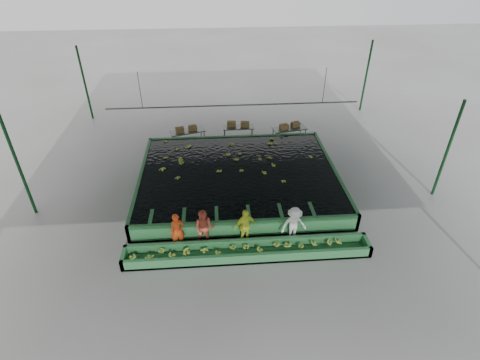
{
  "coord_description": "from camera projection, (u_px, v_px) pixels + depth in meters",
  "views": [
    {
      "loc": [
        -1.14,
        -14.54,
        11.04
      ],
      "look_at": [
        0.0,
        0.5,
        1.0
      ],
      "focal_mm": 28.0,
      "sensor_mm": 36.0,
      "label": 1
    }
  ],
  "objects": [
    {
      "name": "cableway_rail",
      "position": [
        234.0,
        105.0,
        20.75
      ],
      "size": [
        0.08,
        0.08,
        14.0
      ],
      "primitive_type": "cylinder",
      "color": "#59605B",
      "rests_on": "shed_roof"
    },
    {
      "name": "worker_b",
      "position": [
        204.0,
        229.0,
        15.34
      ],
      "size": [
        0.97,
        0.82,
        1.75
      ],
      "primitive_type": "imported",
      "rotation": [
        0.0,
        0.0,
        -0.2
      ],
      "color": "#CE583F",
      "rests_on": "ground"
    },
    {
      "name": "sorting_trough",
      "position": [
        248.0,
        251.0,
        15.13
      ],
      "size": [
        10.0,
        1.0,
        0.5
      ],
      "primitive_type": null,
      "color": "#2D713B",
      "rests_on": "ground"
    },
    {
      "name": "shed_roof",
      "position": [
        241.0,
        106.0,
        15.49
      ],
      "size": [
        20.0,
        22.0,
        0.04
      ],
      "primitive_type": "cube",
      "color": "gray",
      "rests_on": "shed_posts"
    },
    {
      "name": "packing_table_left",
      "position": [
        188.0,
        138.0,
        23.02
      ],
      "size": [
        2.21,
        1.39,
        0.94
      ],
      "primitive_type": null,
      "rotation": [
        0.0,
        0.0,
        0.3
      ],
      "color": "#59605B",
      "rests_on": "ground"
    },
    {
      "name": "rail_hanger_right",
      "position": [
        325.0,
        85.0,
        20.51
      ],
      "size": [
        0.04,
        0.04,
        2.0
      ],
      "primitive_type": "cylinder",
      "color": "#59605B",
      "rests_on": "shed_roof"
    },
    {
      "name": "flotation_tank",
      "position": [
        239.0,
        178.0,
        19.26
      ],
      "size": [
        10.0,
        8.0,
        0.9
      ],
      "primitive_type": null,
      "color": "#2D713B",
      "rests_on": "ground"
    },
    {
      "name": "trough_bananas",
      "position": [
        248.0,
        249.0,
        15.05
      ],
      "size": [
        8.73,
        0.58,
        0.12
      ],
      "primitive_type": null,
      "color": "#83A635",
      "rests_on": "sorting_trough"
    },
    {
      "name": "worker_a",
      "position": [
        178.0,
        231.0,
        15.3
      ],
      "size": [
        0.68,
        0.54,
        1.64
      ],
      "primitive_type": "imported",
      "rotation": [
        0.0,
        0.0,
        0.28
      ],
      "color": "#DE4515",
      "rests_on": "ground"
    },
    {
      "name": "packing_table_mid",
      "position": [
        238.0,
        133.0,
        23.6
      ],
      "size": [
        1.95,
        0.8,
        0.88
      ],
      "primitive_type": null,
      "rotation": [
        0.0,
        0.0,
        0.02
      ],
      "color": "#59605B",
      "rests_on": "ground"
    },
    {
      "name": "box_stack_mid",
      "position": [
        238.0,
        126.0,
        23.39
      ],
      "size": [
        1.42,
        0.57,
        0.3
      ],
      "primitive_type": null,
      "rotation": [
        0.0,
        0.0,
        -0.14
      ],
      "color": "brown",
      "rests_on": "packing_table_mid"
    },
    {
      "name": "packing_table_right",
      "position": [
        289.0,
        135.0,
        23.31
      ],
      "size": [
        2.19,
        1.23,
        0.94
      ],
      "primitive_type": null,
      "rotation": [
        0.0,
        0.0,
        0.21
      ],
      "color": "#59605B",
      "rests_on": "ground"
    },
    {
      "name": "box_stack_right",
      "position": [
        290.0,
        128.0,
        23.1
      ],
      "size": [
        1.36,
        0.78,
        0.28
      ],
      "primitive_type": null,
      "rotation": [
        0.0,
        0.0,
        0.34
      ],
      "color": "brown",
      "rests_on": "packing_table_right"
    },
    {
      "name": "rail_hanger_left",
      "position": [
        140.0,
        90.0,
        19.88
      ],
      "size": [
        0.04,
        0.04,
        2.0
      ],
      "primitive_type": "cylinder",
      "color": "#59605B",
      "rests_on": "shed_roof"
    },
    {
      "name": "box_stack_left",
      "position": [
        186.0,
        131.0,
        22.72
      ],
      "size": [
        1.33,
        0.68,
        0.28
      ],
      "primitive_type": null,
      "rotation": [
        0.0,
        0.0,
        0.26
      ],
      "color": "brown",
      "rests_on": "packing_table_left"
    },
    {
      "name": "shed_posts",
      "position": [
        241.0,
        158.0,
        16.87
      ],
      "size": [
        20.0,
        22.0,
        5.0
      ],
      "primitive_type": null,
      "color": "#0D3716",
      "rests_on": "ground"
    },
    {
      "name": "tank_water",
      "position": [
        239.0,
        172.0,
        19.03
      ],
      "size": [
        9.7,
        7.7,
        0.0
      ],
      "primitive_type": "cube",
      "color": "black",
      "rests_on": "flotation_tank"
    },
    {
      "name": "worker_d",
      "position": [
        294.0,
        225.0,
        15.59
      ],
      "size": [
        1.17,
        0.77,
        1.69
      ],
      "primitive_type": "imported",
      "rotation": [
        0.0,
        0.0,
        0.14
      ],
      "color": "white",
      "rests_on": "ground"
    },
    {
      "name": "worker_c",
      "position": [
        245.0,
        227.0,
        15.46
      ],
      "size": [
        1.09,
        0.79,
        1.72
      ],
      "primitive_type": "imported",
      "rotation": [
        0.0,
        0.0,
        0.41
      ],
      "color": "#E7F836",
      "rests_on": "ground"
    },
    {
      "name": "ground",
      "position": [
        241.0,
        203.0,
        18.26
      ],
      "size": [
        80.0,
        80.0,
        0.0
      ],
      "primitive_type": "plane",
      "color": "gray",
      "rests_on": "ground"
    },
    {
      "name": "floating_bananas",
      "position": [
        237.0,
        164.0,
        19.7
      ],
      "size": [
        9.23,
        6.3,
        0.13
      ],
      "primitive_type": null,
      "color": "#83A635",
      "rests_on": "tank_water"
    }
  ]
}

